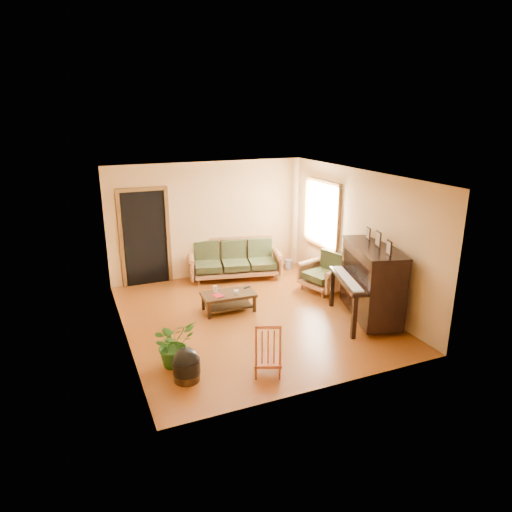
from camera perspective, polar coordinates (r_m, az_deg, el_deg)
name	(u,v)px	position (r m, az deg, el deg)	size (l,w,h in m)	color
floor	(252,317)	(8.53, -0.55, -7.58)	(5.00, 5.00, 0.00)	#662F0D
doorway	(145,239)	(10.08, -13.69, 2.11)	(1.08, 0.16, 2.05)	black
window	(322,214)	(10.11, 8.26, 5.26)	(0.12, 1.36, 1.46)	white
sofa	(235,260)	(10.30, -2.63, -0.47)	(2.04, 0.86, 0.88)	#935C36
coffee_table	(229,302)	(8.71, -3.45, -5.76)	(0.99, 0.54, 0.36)	black
armchair	(323,271)	(9.67, 8.36, -1.88)	(0.83, 0.87, 0.87)	#935C36
piano	(372,284)	(8.40, 14.25, -3.39)	(0.93, 1.58, 1.39)	black
footstool	(187,368)	(6.67, -8.67, -13.72)	(0.39, 0.39, 0.37)	black
red_chair	(267,347)	(6.63, 1.42, -11.33)	(0.39, 0.43, 0.84)	#933E1A
leaning_frame	(275,257)	(11.09, 2.41, -0.07)	(0.40, 0.09, 0.53)	#BD853F
ceramic_crock	(289,264)	(11.05, 4.09, -1.02)	(0.18, 0.18, 0.22)	#304B90
potted_plant	(174,343)	(6.98, -10.25, -10.66)	(0.64, 0.55, 0.71)	#275D1A
book	(214,297)	(8.48, -5.23, -5.07)	(0.16, 0.21, 0.02)	maroon
candle	(215,289)	(8.69, -5.12, -4.11)	(0.07, 0.07, 0.12)	white
glass_jar	(236,292)	(8.60, -2.47, -4.51)	(0.10, 0.10, 0.06)	silver
remote	(247,287)	(8.89, -1.13, -3.91)	(0.15, 0.04, 0.02)	black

